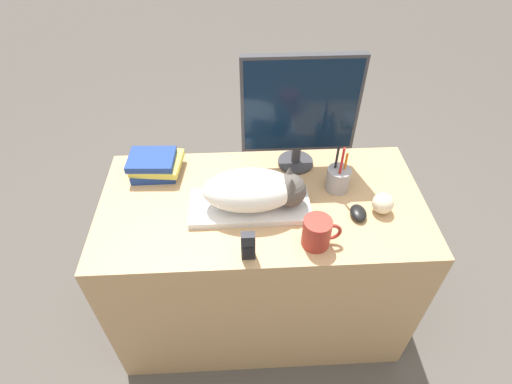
{
  "coord_description": "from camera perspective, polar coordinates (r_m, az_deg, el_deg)",
  "views": [
    {
      "loc": [
        -0.08,
        -0.75,
        1.8
      ],
      "look_at": [
        -0.02,
        0.29,
        0.82
      ],
      "focal_mm": 28.0,
      "sensor_mm": 36.0,
      "label": 1
    }
  ],
  "objects": [
    {
      "name": "pen_cup",
      "position": [
        1.53,
        11.65,
        1.89
      ],
      "size": [
        0.09,
        0.09,
        0.21
      ],
      "color": "#939399",
      "rests_on": "desk"
    },
    {
      "name": "book_stack",
      "position": [
        1.63,
        -14.25,
        3.89
      ],
      "size": [
        0.21,
        0.18,
        0.08
      ],
      "color": "navy",
      "rests_on": "desk"
    },
    {
      "name": "ground_plane",
      "position": [
        1.95,
        1.23,
        -23.87
      ],
      "size": [
        12.0,
        12.0,
        0.0
      ],
      "primitive_type": "plane",
      "color": "#4C4742"
    },
    {
      "name": "baseball",
      "position": [
        1.49,
        17.66,
        -1.57
      ],
      "size": [
        0.08,
        0.08,
        0.08
      ],
      "color": "beige",
      "rests_on": "desk"
    },
    {
      "name": "cat",
      "position": [
        1.39,
        0.16,
        0.3
      ],
      "size": [
        0.37,
        0.18,
        0.14
      ],
      "color": "white",
      "rests_on": "keyboard"
    },
    {
      "name": "keyboard",
      "position": [
        1.45,
        -0.88,
        -2.09
      ],
      "size": [
        0.44,
        0.18,
        0.02
      ],
      "color": "silver",
      "rests_on": "desk"
    },
    {
      "name": "computer_mouse",
      "position": [
        1.47,
        14.4,
        -2.91
      ],
      "size": [
        0.06,
        0.08,
        0.03
      ],
      "color": "black",
      "rests_on": "desk"
    },
    {
      "name": "phone",
      "position": [
        1.27,
        -1.13,
        -7.71
      ],
      "size": [
        0.04,
        0.03,
        0.11
      ],
      "color": "black",
      "rests_on": "desk"
    },
    {
      "name": "coffee_mug",
      "position": [
        1.33,
        8.77,
        -5.73
      ],
      "size": [
        0.13,
        0.09,
        0.11
      ],
      "color": "#9E2D23",
      "rests_on": "desk"
    },
    {
      "name": "monitor",
      "position": [
        1.5,
        6.33,
        11.71
      ],
      "size": [
        0.44,
        0.14,
        0.47
      ],
      "color": "#333338",
      "rests_on": "desk"
    },
    {
      "name": "desk",
      "position": [
        1.77,
        0.75,
        -10.03
      ],
      "size": [
        1.21,
        0.6,
        0.76
      ],
      "color": "tan",
      "rests_on": "ground_plane"
    }
  ]
}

